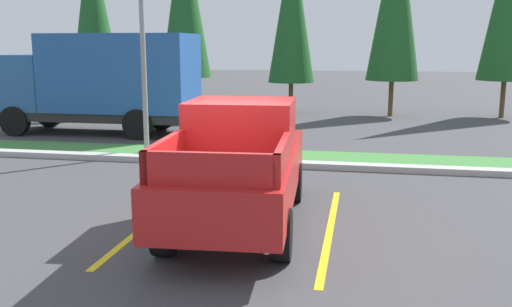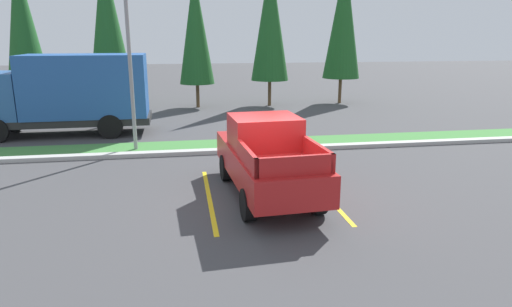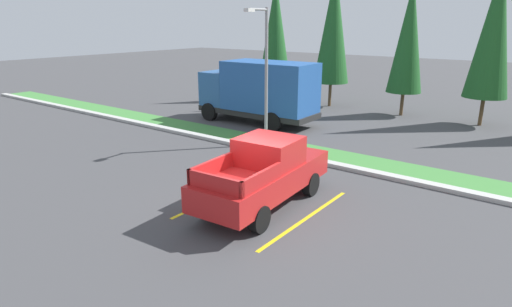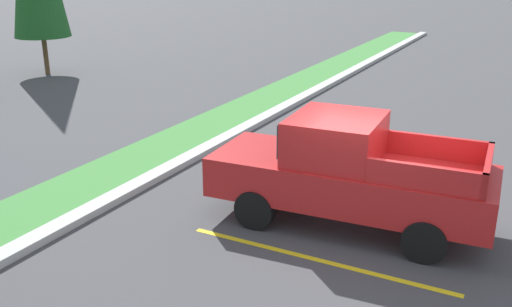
{
  "view_description": "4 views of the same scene",
  "coord_description": "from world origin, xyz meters",
  "px_view_note": "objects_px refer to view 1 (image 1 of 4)",
  "views": [
    {
      "loc": [
        2.16,
        -8.6,
        3.01
      ],
      "look_at": [
        0.49,
        0.02,
        1.3
      ],
      "focal_mm": 39.03,
      "sensor_mm": 36.0,
      "label": 1
    },
    {
      "loc": [
        -2.04,
        -10.92,
        4.16
      ],
      "look_at": [
        -0.23,
        -0.13,
        1.29
      ],
      "focal_mm": 31.62,
      "sensor_mm": 36.0,
      "label": 2
    },
    {
      "loc": [
        7.32,
        -9.59,
        5.45
      ],
      "look_at": [
        -0.68,
        1.04,
        1.35
      ],
      "focal_mm": 30.12,
      "sensor_mm": 36.0,
      "label": 3
    },
    {
      "loc": [
        -9.56,
        -2.79,
        4.94
      ],
      "look_at": [
        -0.1,
        2.17,
        1.2
      ],
      "focal_mm": 40.64,
      "sensor_mm": 36.0,
      "label": 4
    }
  ],
  "objects_px": {
    "cypress_tree_leftmost": "(93,3)",
    "cypress_tree_center": "(292,8)",
    "pickup_truck_main": "(239,164)",
    "cargo_truck_distant": "(103,80)",
    "street_light": "(140,25)"
  },
  "relations": [
    {
      "from": "pickup_truck_main",
      "to": "cypress_tree_leftmost",
      "type": "height_order",
      "value": "cypress_tree_leftmost"
    },
    {
      "from": "pickup_truck_main",
      "to": "cargo_truck_distant",
      "type": "distance_m",
      "value": 11.23
    },
    {
      "from": "street_light",
      "to": "cypress_tree_leftmost",
      "type": "xyz_separation_m",
      "value": [
        -6.53,
        10.34,
        1.38
      ]
    },
    {
      "from": "cargo_truck_distant",
      "to": "cypress_tree_center",
      "type": "height_order",
      "value": "cypress_tree_center"
    },
    {
      "from": "street_light",
      "to": "cypress_tree_leftmost",
      "type": "bearing_deg",
      "value": 122.29
    },
    {
      "from": "cargo_truck_distant",
      "to": "street_light",
      "type": "height_order",
      "value": "street_light"
    },
    {
      "from": "cypress_tree_leftmost",
      "to": "cypress_tree_center",
      "type": "distance_m",
      "value": 9.28
    },
    {
      "from": "cypress_tree_leftmost",
      "to": "cypress_tree_center",
      "type": "relative_size",
      "value": 1.07
    },
    {
      "from": "pickup_truck_main",
      "to": "cargo_truck_distant",
      "type": "xyz_separation_m",
      "value": [
        -6.79,
        8.91,
        0.81
      ]
    },
    {
      "from": "cypress_tree_center",
      "to": "street_light",
      "type": "bearing_deg",
      "value": -104.78
    },
    {
      "from": "street_light",
      "to": "pickup_truck_main",
      "type": "bearing_deg",
      "value": -53.88
    },
    {
      "from": "street_light",
      "to": "cargo_truck_distant",
      "type": "bearing_deg",
      "value": 129.0
    },
    {
      "from": "pickup_truck_main",
      "to": "cargo_truck_distant",
      "type": "height_order",
      "value": "cargo_truck_distant"
    },
    {
      "from": "pickup_truck_main",
      "to": "cypress_tree_leftmost",
      "type": "relative_size",
      "value": 0.64
    },
    {
      "from": "cypress_tree_leftmost",
      "to": "cypress_tree_center",
      "type": "xyz_separation_m",
      "value": [
        9.28,
        0.07,
        -0.33
      ]
    }
  ]
}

